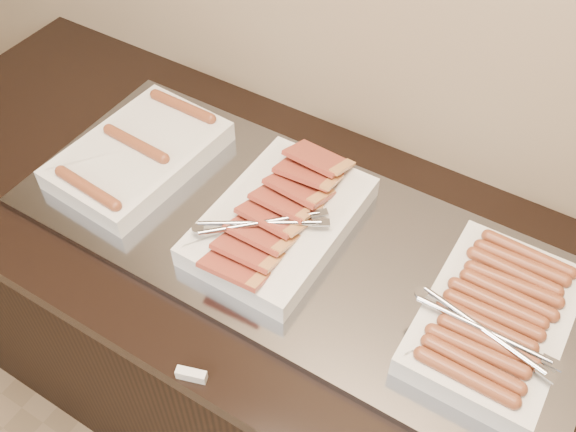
# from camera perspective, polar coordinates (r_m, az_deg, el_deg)

# --- Properties ---
(counter) EXTENTS (2.06, 0.76, 0.90)m
(counter) POSITION_cam_1_polar(r_m,az_deg,el_deg) (1.71, 0.19, -11.64)
(counter) COLOR black
(counter) RESTS_ON ground
(warming_tray) EXTENTS (1.20, 0.50, 0.02)m
(warming_tray) POSITION_cam_1_polar(r_m,az_deg,el_deg) (1.33, 0.72, -2.04)
(warming_tray) COLOR gray
(warming_tray) RESTS_ON counter
(dish_left) EXTENTS (0.27, 0.39, 0.07)m
(dish_left) POSITION_cam_1_polar(r_m,az_deg,el_deg) (1.49, -13.08, 5.38)
(dish_left) COLOR silver
(dish_left) RESTS_ON warming_tray
(dish_center) EXTENTS (0.26, 0.41, 0.09)m
(dish_center) POSITION_cam_1_polar(r_m,az_deg,el_deg) (1.30, -0.79, -0.27)
(dish_center) COLOR silver
(dish_center) RESTS_ON warming_tray
(dish_right) EXTENTS (0.27, 0.36, 0.08)m
(dish_right) POSITION_cam_1_polar(r_m,az_deg,el_deg) (1.22, 17.85, -8.68)
(dish_right) COLOR silver
(dish_right) RESTS_ON warming_tray
(label_holder) EXTENTS (0.06, 0.03, 0.02)m
(label_holder) POSITION_cam_1_polar(r_m,az_deg,el_deg) (1.17, -8.58, -13.79)
(label_holder) COLOR silver
(label_holder) RESTS_ON counter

